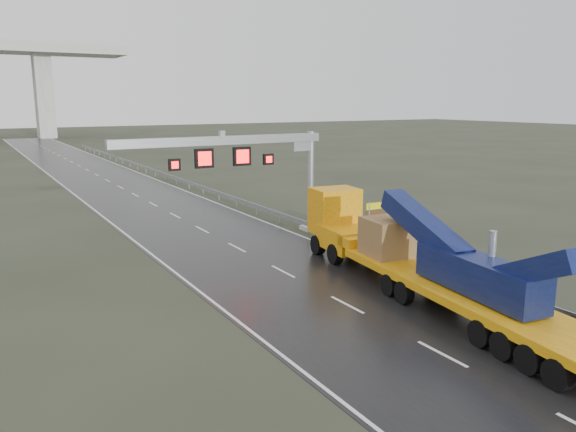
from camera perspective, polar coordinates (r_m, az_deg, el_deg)
ground at (r=23.75m, az=11.85°, el=-11.80°), size 400.00×400.00×0.00m
road at (r=58.67m, az=-15.26°, el=2.07°), size 11.00×200.00×0.02m
guardrail at (r=51.27m, az=-5.73°, el=1.87°), size 0.20×140.00×1.40m
sign_gantry at (r=38.16m, az=-3.77°, el=6.00°), size 14.90×1.20×7.42m
heavy_haul_truck at (r=29.09m, az=11.61°, el=-3.47°), size 5.52×20.95×4.88m
exit_sign_pair at (r=38.36m, az=8.89°, el=0.26°), size 1.56×0.14×2.67m
striped_barrier at (r=40.47m, az=4.23°, el=-0.99°), size 0.67×0.44×1.04m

